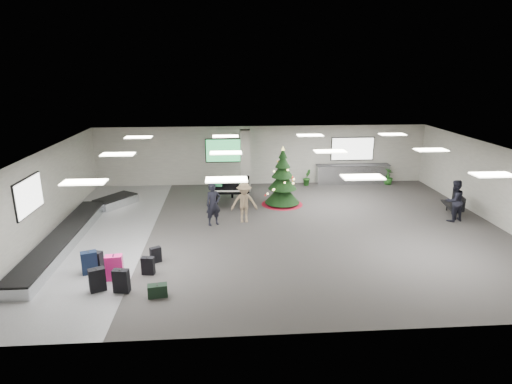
{
  "coord_description": "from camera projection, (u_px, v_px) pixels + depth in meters",
  "views": [
    {
      "loc": [
        -2.01,
        -15.93,
        6.26
      ],
      "look_at": [
        -0.78,
        1.0,
        1.28
      ],
      "focal_mm": 30.0,
      "sensor_mm": 36.0,
      "label": 1
    }
  ],
  "objects": [
    {
      "name": "christmas_tree",
      "position": [
        282.0,
        185.0,
        19.97
      ],
      "size": [
        1.95,
        1.95,
        2.78
      ],
      "color": "maroon",
      "rests_on": "ground"
    },
    {
      "name": "ground",
      "position": [
        277.0,
        229.0,
        17.15
      ],
      "size": [
        18.0,
        18.0,
        0.0
      ],
      "primitive_type": "plane",
      "color": "#322F2D",
      "rests_on": "ground"
    },
    {
      "name": "grand_piano",
      "position": [
        231.0,
        185.0,
        20.2
      ],
      "size": [
        1.81,
        2.26,
        1.24
      ],
      "rotation": [
        0.0,
        0.0,
        -0.06
      ],
      "color": "black",
      "rests_on": "ground"
    },
    {
      "name": "traveler_b",
      "position": [
        244.0,
        202.0,
        17.72
      ],
      "size": [
        1.1,
        0.64,
        1.7
      ],
      "primitive_type": "imported",
      "rotation": [
        0.0,
        0.0,
        0.01
      ],
      "color": "#957C5C",
      "rests_on": "ground"
    },
    {
      "name": "baggage_carousel",
      "position": [
        76.0,
        230.0,
        16.46
      ],
      "size": [
        2.28,
        9.71,
        0.43
      ],
      "color": "silver",
      "rests_on": "ground"
    },
    {
      "name": "room_envelope",
      "position": [
        267.0,
        169.0,
        17.1
      ],
      "size": [
        18.02,
        14.02,
        3.21
      ],
      "color": "#9E9C91",
      "rests_on": "ground"
    },
    {
      "name": "green_duffel",
      "position": [
        158.0,
        291.0,
        12.07
      ],
      "size": [
        0.58,
        0.35,
        0.38
      ],
      "rotation": [
        0.0,
        0.0,
        0.15
      ],
      "color": "black",
      "rests_on": "ground"
    },
    {
      "name": "service_counter",
      "position": [
        353.0,
        174.0,
        23.7
      ],
      "size": [
        4.05,
        0.65,
        1.08
      ],
      "color": "silver",
      "rests_on": "ground"
    },
    {
      "name": "traveler_bench",
      "position": [
        454.0,
        201.0,
        17.82
      ],
      "size": [
        1.02,
        0.9,
        1.78
      ],
      "primitive_type": "imported",
      "rotation": [
        0.0,
        0.0,
        3.44
      ],
      "color": "black",
      "rests_on": "ground"
    },
    {
      "name": "suitcase_3",
      "position": [
        156.0,
        255.0,
        14.17
      ],
      "size": [
        0.4,
        0.34,
        0.55
      ],
      "rotation": [
        0.0,
        0.0,
        0.52
      ],
      "color": "black",
      "rests_on": "ground"
    },
    {
      "name": "suitcase_1",
      "position": [
        121.0,
        281.0,
        12.27
      ],
      "size": [
        0.48,
        0.31,
        0.72
      ],
      "rotation": [
        0.0,
        0.0,
        -0.16
      ],
      "color": "black",
      "rests_on": "ground"
    },
    {
      "name": "potted_plant_right",
      "position": [
        388.0,
        177.0,
        23.53
      ],
      "size": [
        0.7,
        0.7,
        0.88
      ],
      "primitive_type": "imported",
      "rotation": [
        0.0,
        0.0,
        2.39
      ],
      "color": "#174415",
      "rests_on": "ground"
    },
    {
      "name": "suitcase_0",
      "position": [
        97.0,
        280.0,
        12.33
      ],
      "size": [
        0.52,
        0.42,
        0.72
      ],
      "rotation": [
        0.0,
        0.0,
        0.44
      ],
      "color": "black",
      "rests_on": "ground"
    },
    {
      "name": "suitcase_7",
      "position": [
        148.0,
        266.0,
        13.35
      ],
      "size": [
        0.42,
        0.27,
        0.59
      ],
      "rotation": [
        0.0,
        0.0,
        -0.16
      ],
      "color": "black",
      "rests_on": "ground"
    },
    {
      "name": "bench",
      "position": [
        455.0,
        203.0,
        18.62
      ],
      "size": [
        0.82,
        1.63,
        0.99
      ],
      "rotation": [
        0.0,
        0.0,
        -0.2
      ],
      "color": "black",
      "rests_on": "ground"
    },
    {
      "name": "navy_suitcase",
      "position": [
        89.0,
        263.0,
        13.38
      ],
      "size": [
        0.54,
        0.43,
        0.75
      ],
      "rotation": [
        0.0,
        0.0,
        0.36
      ],
      "color": "black",
      "rests_on": "ground"
    },
    {
      "name": "potted_plant_left",
      "position": [
        307.0,
        178.0,
        23.36
      ],
      "size": [
        0.56,
        0.6,
        0.88
      ],
      "primitive_type": "imported",
      "rotation": [
        0.0,
        0.0,
        1.12
      ],
      "color": "#174415",
      "rests_on": "ground"
    },
    {
      "name": "pink_suitcase",
      "position": [
        114.0,
        268.0,
        12.99
      ],
      "size": [
        0.53,
        0.33,
        0.81
      ],
      "rotation": [
        0.0,
        0.0,
        0.1
      ],
      "color": "#FF2186",
      "rests_on": "ground"
    },
    {
      "name": "traveler_a",
      "position": [
        213.0,
        204.0,
        17.37
      ],
      "size": [
        0.76,
        0.66,
        1.77
      ],
      "primitive_type": "imported",
      "rotation": [
        0.0,
        0.0,
        0.44
      ],
      "color": "black",
      "rests_on": "ground"
    },
    {
      "name": "suitcase_8",
      "position": [
        96.0,
        261.0,
        13.56
      ],
      "size": [
        0.5,
        0.36,
        0.68
      ],
      "rotation": [
        0.0,
        0.0,
        -0.27
      ],
      "color": "black",
      "rests_on": "ground"
    }
  ]
}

